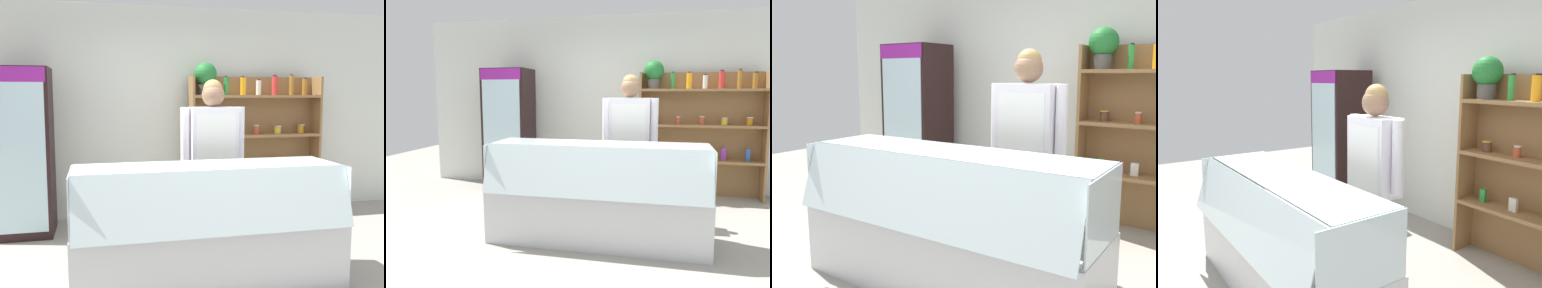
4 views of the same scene
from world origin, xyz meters
The scene contains 4 objects.
back_wall centered at (0.00, 2.24, 1.35)m, with size 6.80×0.10×2.70m, color silver.
drinks_fridge centered at (-1.83, 1.70, 0.94)m, with size 0.66×0.59×1.88m.
deli_display_case centered at (-0.14, -0.03, 0.31)m, with size 2.19×0.74×1.01m.
shop_clerk centered at (0.11, 0.73, 1.03)m, with size 0.65×0.25×1.72m.
Camera 4 is at (2.50, -1.23, 1.76)m, focal length 35.00 mm.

